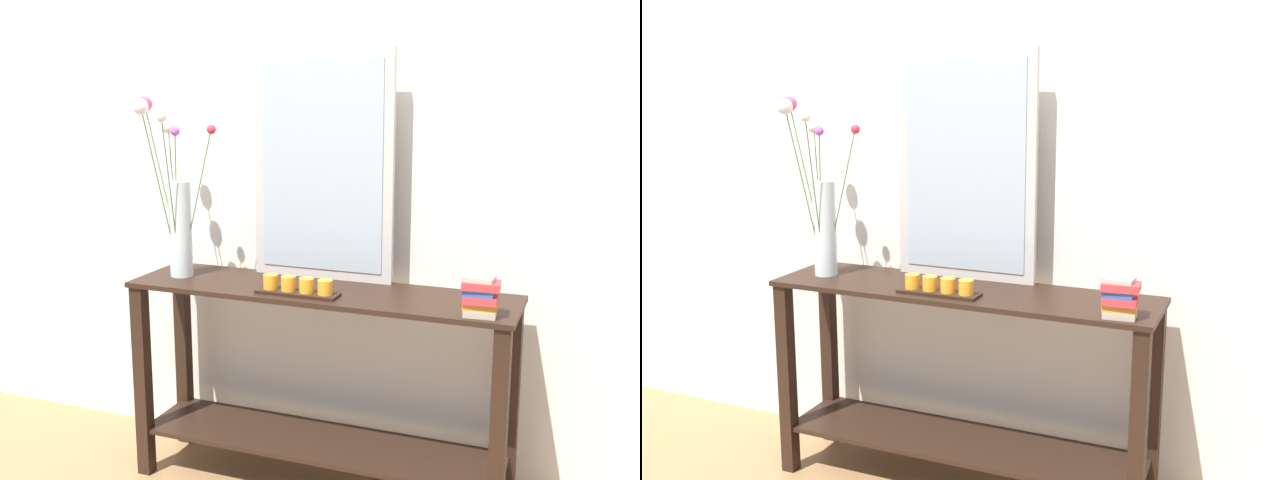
% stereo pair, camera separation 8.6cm
% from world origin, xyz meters
% --- Properties ---
extents(wall_back, '(6.40, 0.08, 2.70)m').
position_xyz_m(wall_back, '(0.00, 0.32, 1.35)').
color(wall_back, silver).
rests_on(wall_back, ground).
extents(console_table, '(1.52, 0.39, 0.83)m').
position_xyz_m(console_table, '(0.00, 0.00, 0.50)').
color(console_table, black).
rests_on(console_table, ground).
extents(mirror_leaning, '(0.59, 0.03, 0.91)m').
position_xyz_m(mirror_leaning, '(-0.05, 0.17, 1.29)').
color(mirror_leaning, '#B7B2AD').
rests_on(mirror_leaning, console_table).
extents(tall_vase_left, '(0.30, 0.31, 0.73)m').
position_xyz_m(tall_vase_left, '(-0.62, -0.02, 1.11)').
color(tall_vase_left, silver).
rests_on(tall_vase_left, console_table).
extents(candle_tray, '(0.32, 0.09, 0.07)m').
position_xyz_m(candle_tray, '(-0.05, -0.11, 0.86)').
color(candle_tray, black).
rests_on(candle_tray, console_table).
extents(book_stack, '(0.13, 0.10, 0.14)m').
position_xyz_m(book_stack, '(0.63, -0.14, 0.90)').
color(book_stack, '#B2A893').
rests_on(book_stack, console_table).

